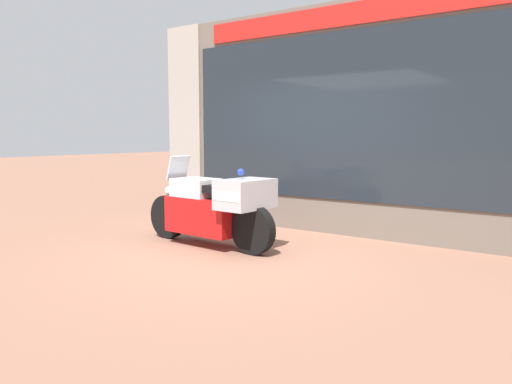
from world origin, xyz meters
The scene contains 4 objects.
ground_plane centered at (0.00, 0.00, 0.00)m, with size 60.00×60.00×0.00m, color #8E604C.
shop_building centered at (-0.38, 2.00, 1.76)m, with size 6.42×0.55×3.51m.
window_display centered at (0.31, 2.03, 0.44)m, with size 5.20×0.30×1.79m.
paramedic_motorcycle centered at (-0.64, 0.05, 0.56)m, with size 2.29×0.78×1.24m.
Camera 1 is at (3.75, -5.10, 1.54)m, focal length 35.00 mm.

